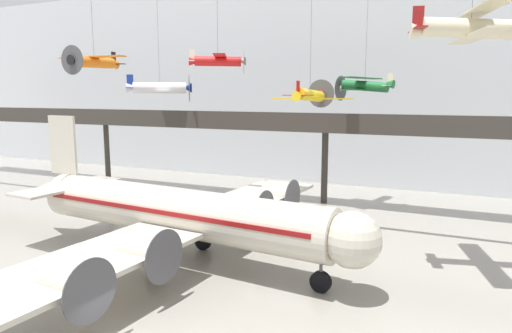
# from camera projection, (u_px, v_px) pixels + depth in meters

# --- Properties ---
(hangar_back_wall) EXTENTS (140.00, 3.00, 26.82)m
(hangar_back_wall) POSITION_uv_depth(u_px,v_px,m) (352.00, 80.00, 58.36)
(hangar_back_wall) COLOR silver
(hangar_back_wall) RESTS_ON ground
(mezzanine_walkway) EXTENTS (110.00, 3.20, 9.80)m
(mezzanine_walkway) POSITION_uv_depth(u_px,v_px,m) (323.00, 128.00, 47.57)
(mezzanine_walkway) COLOR #38332D
(mezzanine_walkway) RESTS_ON ground
(airliner_silver_main) EXTENTS (29.45, 33.52, 9.99)m
(airliner_silver_main) POSITION_uv_depth(u_px,v_px,m) (175.00, 212.00, 31.96)
(airliner_silver_main) COLOR beige
(airliner_silver_main) RESTS_ON ground
(suspended_plane_red_highwing) EXTENTS (5.75, 6.52, 9.23)m
(suspended_plane_red_highwing) POSITION_uv_depth(u_px,v_px,m) (218.00, 61.00, 43.79)
(suspended_plane_red_highwing) COLOR red
(suspended_plane_white_twin) EXTENTS (7.49, 8.12, 11.93)m
(suspended_plane_white_twin) POSITION_uv_depth(u_px,v_px,m) (160.00, 88.00, 51.59)
(suspended_plane_white_twin) COLOR silver
(suspended_plane_yellow_lowwing) EXTENTS (7.16, 5.84, 12.23)m
(suspended_plane_yellow_lowwing) POSITION_uv_depth(u_px,v_px,m) (310.00, 95.00, 39.20)
(suspended_plane_yellow_lowwing) COLOR yellow
(suspended_plane_orange_highwing) EXTENTS (7.18, 5.85, 9.48)m
(suspended_plane_orange_highwing) POSITION_uv_depth(u_px,v_px,m) (94.00, 62.00, 42.35)
(suspended_plane_orange_highwing) COLOR orange
(suspended_plane_green_biplane) EXTENTS (6.07, 7.29, 11.74)m
(suspended_plane_green_biplane) POSITION_uv_depth(u_px,v_px,m) (364.00, 85.00, 45.69)
(suspended_plane_green_biplane) COLOR #1E6B33
(suspended_plane_cream_biplane) EXTENTS (7.01, 8.38, 8.66)m
(suspended_plane_cream_biplane) POSITION_uv_depth(u_px,v_px,m) (471.00, 27.00, 26.97)
(suspended_plane_cream_biplane) COLOR beige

